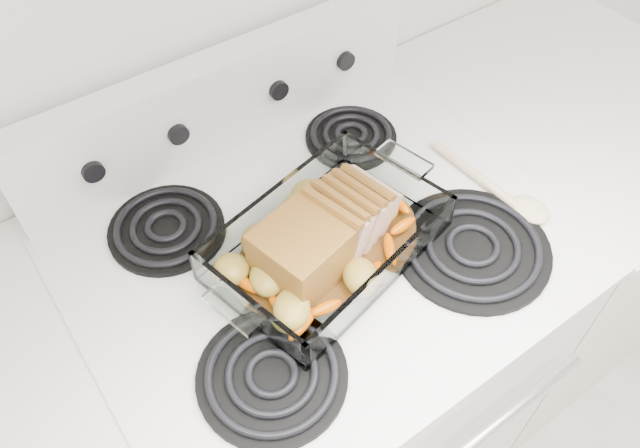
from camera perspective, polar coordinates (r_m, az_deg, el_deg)
electric_range at (r=1.40m, az=-0.20°, el=-12.99°), size 0.78×0.70×1.12m
counter_right at (r=1.71m, az=18.36°, el=-0.90°), size 0.58×0.68×0.93m
baking_dish at (r=0.97m, az=0.69°, el=-1.85°), size 0.35×0.23×0.07m
pork_roast at (r=0.94m, az=-0.45°, el=-1.22°), size 0.24×0.12×0.09m
roast_vegetables at (r=0.98m, az=-0.71°, el=-0.29°), size 0.35×0.19×0.04m
wooden_spoon at (r=1.11m, az=16.57°, el=2.68°), size 0.06×0.25×0.02m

